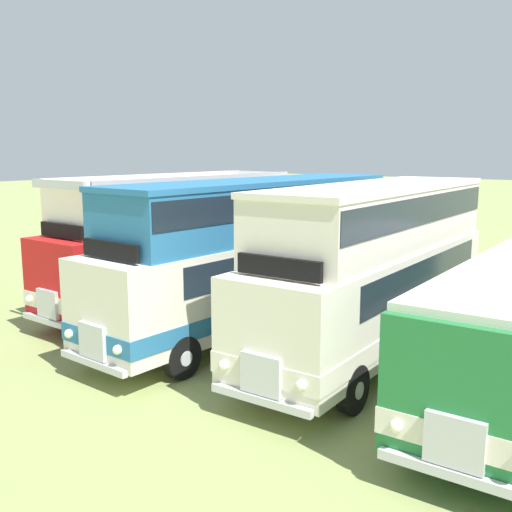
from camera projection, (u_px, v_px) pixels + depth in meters
name	position (u px, v px, depth m)	size (l,w,h in m)	color
bus_first_in_row	(179.00, 238.00, 20.39)	(2.70, 10.28, 4.52)	red
bus_second_in_row	(258.00, 248.00, 17.61)	(2.72, 11.71, 4.49)	silver
bus_third_in_row	(376.00, 263.00, 15.33)	(3.10, 10.47, 4.49)	silver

